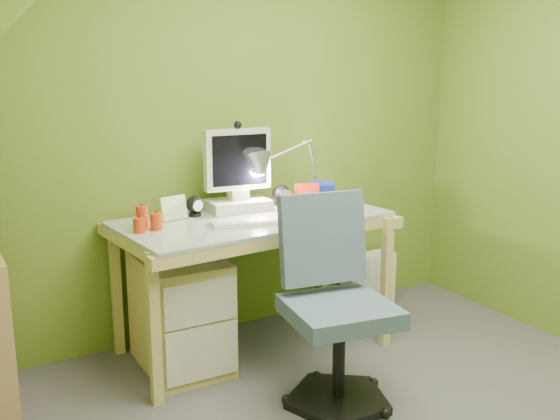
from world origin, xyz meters
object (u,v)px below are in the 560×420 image
desk_lamp (306,156)px  radiator (368,280)px  monitor (237,160)px  task_chair (340,308)px  desk (253,284)px

desk_lamp → radiator: bearing=4.8°
monitor → radiator: bearing=7.1°
task_chair → radiator: task_chair is taller
monitor → radiator: (0.97, 0.05, -0.88)m
monitor → desk_lamp: (0.45, 0.00, -0.01)m
desk_lamp → task_chair: (-0.38, -0.92, -0.56)m
desk → desk_lamp: desk_lamp is taller
monitor → desk: bearing=-85.9°
task_chair → radiator: (0.90, 0.97, -0.31)m
radiator → desk_lamp: bearing=-174.7°
desk → radiator: 1.02m
monitor → desk_lamp: bearing=4.1°
monitor → radiator: monitor is taller
task_chair → desk: bearing=103.5°
desk → desk_lamp: bearing=16.2°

